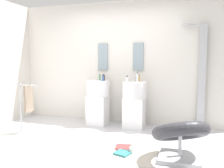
{
  "coord_description": "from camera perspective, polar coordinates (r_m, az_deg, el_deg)",
  "views": [
    {
      "loc": [
        1.43,
        -3.42,
        1.39
      ],
      "look_at": [
        0.15,
        0.55,
        0.95
      ],
      "focal_mm": 38.73,
      "sensor_mm": 36.0,
      "label": 1
    }
  ],
  "objects": [
    {
      "name": "rear_partition",
      "position": [
        5.26,
        2.13,
        5.04
      ],
      "size": [
        4.8,
        0.1,
        2.6
      ],
      "primitive_type": "cube",
      "color": "silver",
      "rests_on": "ground_plane"
    },
    {
      "name": "soap_bottle_amber",
      "position": [
        4.94,
        6.24,
        1.45
      ],
      "size": [
        0.06,
        0.06,
        0.15
      ],
      "color": "#C68C38",
      "rests_on": "pedestal_sink_right"
    },
    {
      "name": "vanity_mirror_right",
      "position": [
        5.1,
        6.19,
        6.39
      ],
      "size": [
        0.22,
        0.03,
        0.59
      ],
      "primitive_type": "cube",
      "color": "#8C9EA8"
    },
    {
      "name": "soap_bottle_green",
      "position": [
        5.16,
        -2.9,
        1.58
      ],
      "size": [
        0.04,
        0.04,
        0.13
      ],
      "color": "#59996B",
      "rests_on": "pedestal_sink_left"
    },
    {
      "name": "soap_bottle_black",
      "position": [
        5.07,
        -2.0,
        1.51
      ],
      "size": [
        0.05,
        0.05,
        0.13
      ],
      "color": "black",
      "rests_on": "pedestal_sink_left"
    },
    {
      "name": "coffee_mug",
      "position": [
        3.69,
        4.76,
        -15.28
      ],
      "size": [
        0.08,
        0.08,
        0.08
      ],
      "primitive_type": "cylinder",
      "color": "white",
      "rests_on": "area_rug"
    },
    {
      "name": "ground_plane",
      "position": [
        3.96,
        -4.67,
        -14.84
      ],
      "size": [
        4.8,
        3.6,
        0.04
      ],
      "primitive_type": "cube",
      "color": "silver"
    },
    {
      "name": "magazine_charcoal",
      "position": [
        3.7,
        2.72,
        -15.69
      ],
      "size": [
        0.26,
        0.22,
        0.02
      ],
      "primitive_type": "cube",
      "rotation": [
        0.0,
        0.0,
        0.44
      ],
      "color": "#38383D",
      "rests_on": "area_rug"
    },
    {
      "name": "magazine_teal",
      "position": [
        3.64,
        2.5,
        -16.01
      ],
      "size": [
        0.26,
        0.25,
        0.03
      ],
      "primitive_type": "cube",
      "rotation": [
        0.0,
        0.0,
        -0.3
      ],
      "color": "teal",
      "rests_on": "area_rug"
    },
    {
      "name": "shower_column",
      "position": [
        4.96,
        20.31,
        2.06
      ],
      "size": [
        0.49,
        0.24,
        2.05
      ],
      "color": "#B7BABF",
      "rests_on": "ground_plane"
    },
    {
      "name": "towel_rack",
      "position": [
        4.75,
        -19.36,
        -3.54
      ],
      "size": [
        0.37,
        0.22,
        0.95
      ],
      "color": "#B7BABF",
      "rests_on": "ground_plane"
    },
    {
      "name": "area_rug",
      "position": [
        3.76,
        2.13,
        -15.61
      ],
      "size": [
        1.07,
        0.86,
        0.01
      ],
      "primitive_type": "cube",
      "color": "beige",
      "rests_on": "ground_plane"
    },
    {
      "name": "vanity_mirror_left",
      "position": [
        5.32,
        -2.17,
        6.4
      ],
      "size": [
        0.22,
        0.03,
        0.59
      ],
      "primitive_type": "cube",
      "color": "#8C9EA8"
    },
    {
      "name": "soap_bottle_blue",
      "position": [
        4.95,
        -2.16,
        1.4
      ],
      "size": [
        0.04,
        0.04,
        0.13
      ],
      "color": "#4C72B7",
      "rests_on": "pedestal_sink_left"
    },
    {
      "name": "magazine_red",
      "position": [
        3.89,
        2.75,
        -14.6
      ],
      "size": [
        0.28,
        0.26,
        0.02
      ],
      "primitive_type": "cube",
      "rotation": [
        0.0,
        0.0,
        0.18
      ],
      "color": "#B73838",
      "rests_on": "area_rug"
    },
    {
      "name": "pedestal_sink_left",
      "position": [
        5.09,
        -3.37,
        -3.94
      ],
      "size": [
        0.49,
        0.49,
        1.03
      ],
      "color": "white",
      "rests_on": "ground_plane"
    },
    {
      "name": "pedestal_sink_right",
      "position": [
        4.87,
        5.3,
        -4.42
      ],
      "size": [
        0.49,
        0.49,
        1.03
      ],
      "color": "white",
      "rests_on": "ground_plane"
    },
    {
      "name": "lounge_chair",
      "position": [
        3.48,
        15.83,
        -11.58
      ],
      "size": [
        1.05,
        1.05,
        0.65
      ],
      "color": "#B7BABF",
      "rests_on": "ground_plane"
    },
    {
      "name": "soap_bottle_clear",
      "position": [
        4.66,
        6.01,
        1.47
      ],
      "size": [
        0.04,
        0.04,
        0.19
      ],
      "color": "silver",
      "rests_on": "pedestal_sink_right"
    },
    {
      "name": "soap_bottle_white",
      "position": [
        4.78,
        3.6,
        1.16
      ],
      "size": [
        0.06,
        0.06,
        0.12
      ],
      "color": "white",
      "rests_on": "pedestal_sink_right"
    }
  ]
}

